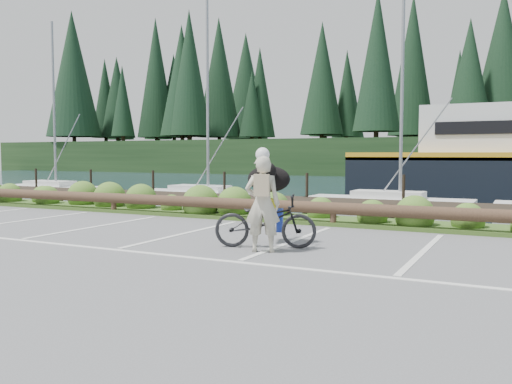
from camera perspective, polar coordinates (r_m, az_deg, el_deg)
ground at (r=9.37m, az=-0.91°, el=-6.98°), size 72.00×72.00×0.00m
harbor_backdrop at (r=86.73m, az=24.08°, el=2.47°), size 170.00×160.00×30.00m
vegetation_strip at (r=14.22m, az=9.02°, el=-3.06°), size 34.00×1.60×0.10m
log_rail at (r=13.57m, az=8.12°, el=-3.60°), size 32.00×0.30×0.60m
bicycle at (r=10.34m, az=0.98°, el=-3.08°), size 2.06×1.29×1.02m
cyclist at (r=9.85m, az=0.69°, el=-1.27°), size 0.75×0.61×1.76m
dog at (r=10.89m, az=1.34°, el=1.38°), size 0.73×1.02×0.53m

